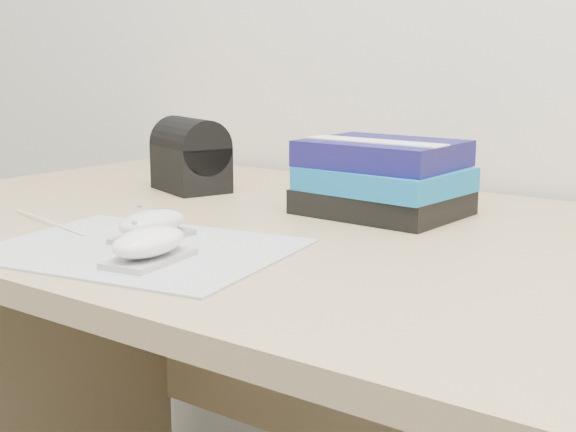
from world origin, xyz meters
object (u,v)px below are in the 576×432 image
Objects in this scene: pouch at (190,156)px; desk at (393,392)px; mouse_rear at (152,225)px; mouse_front at (149,245)px; book_stack at (383,178)px.

desk is at bearing -7.06° from pouch.
pouch is at bearing 172.94° from desk.
desk is at bearing 50.75° from mouse_rear.
desk is 13.95× the size of mouse_front.
mouse_rear is 0.11m from mouse_front.
mouse_rear is at bearing -113.49° from book_stack.
desk is 0.30m from book_stack.
pouch is at bearing -177.19° from book_stack.
mouse_rear is (-0.21, -0.25, 0.26)m from desk.
desk is at bearing 68.55° from mouse_front.
desk is 6.95× the size of book_stack.
desk is 0.52m from pouch.
mouse_front is at bearing -99.09° from book_stack.
mouse_front is 0.50× the size of book_stack.
book_stack is at bearing 132.66° from desk.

